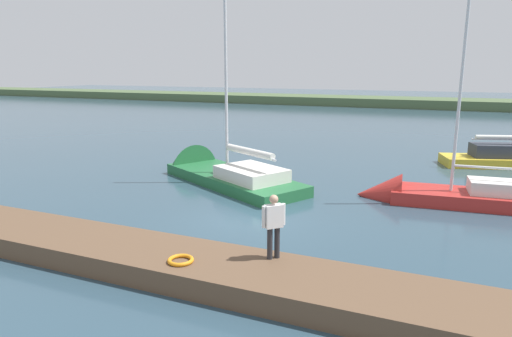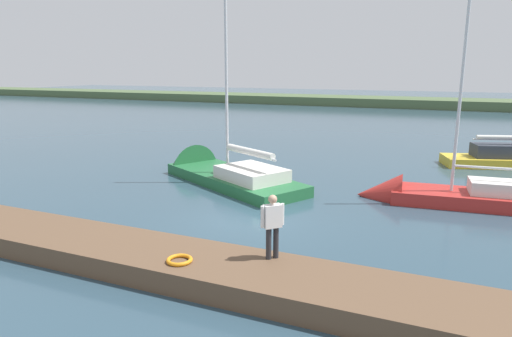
{
  "view_description": "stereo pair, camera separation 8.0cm",
  "coord_description": "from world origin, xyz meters",
  "px_view_note": "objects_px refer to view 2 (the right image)",
  "views": [
    {
      "loc": [
        -6.27,
        14.05,
        5.33
      ],
      "look_at": [
        0.44,
        -1.69,
        1.52
      ],
      "focal_mm": 31.81,
      "sensor_mm": 36.0,
      "label": 1
    },
    {
      "loc": [
        -6.35,
        14.02,
        5.33
      ],
      "look_at": [
        0.44,
        -1.69,
        1.52
      ],
      "focal_mm": 31.81,
      "sensor_mm": 36.0,
      "label": 2
    }
  ],
  "objects_px": {
    "sailboat_near_dock": "(439,199)",
    "person_on_dock": "(272,222)",
    "life_ring_buoy": "(179,260)",
    "sailboat_mid_channel": "(211,174)"
  },
  "relations": [
    {
      "from": "life_ring_buoy",
      "to": "person_on_dock",
      "type": "bearing_deg",
      "value": -151.01
    },
    {
      "from": "sailboat_near_dock",
      "to": "person_on_dock",
      "type": "bearing_deg",
      "value": 62.16
    },
    {
      "from": "sailboat_near_dock",
      "to": "life_ring_buoy",
      "type": "bearing_deg",
      "value": 54.97
    },
    {
      "from": "sailboat_near_dock",
      "to": "person_on_dock",
      "type": "xyz_separation_m",
      "value": [
        3.71,
        9.01,
        1.4
      ]
    },
    {
      "from": "sailboat_near_dock",
      "to": "person_on_dock",
      "type": "distance_m",
      "value": 9.84
    },
    {
      "from": "life_ring_buoy",
      "to": "sailboat_mid_channel",
      "type": "xyz_separation_m",
      "value": [
        4.88,
        -10.44,
        -0.48
      ]
    },
    {
      "from": "sailboat_near_dock",
      "to": "person_on_dock",
      "type": "height_order",
      "value": "sailboat_near_dock"
    },
    {
      "from": "life_ring_buoy",
      "to": "sailboat_near_dock",
      "type": "height_order",
      "value": "sailboat_near_dock"
    },
    {
      "from": "sailboat_near_dock",
      "to": "person_on_dock",
      "type": "relative_size",
      "value": 5.24
    },
    {
      "from": "life_ring_buoy",
      "to": "sailboat_near_dock",
      "type": "bearing_deg",
      "value": -119.57
    }
  ]
}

